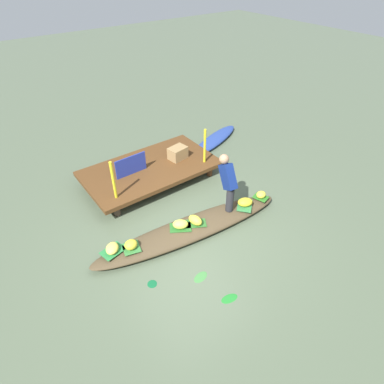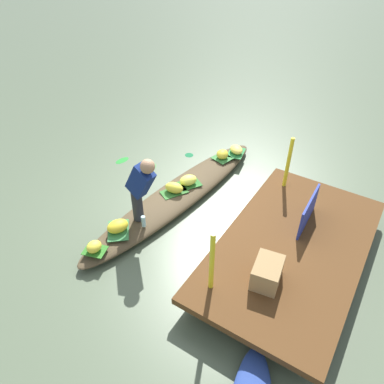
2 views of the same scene
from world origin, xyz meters
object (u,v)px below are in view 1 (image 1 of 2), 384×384
Objects in this scene: market_banner at (131,165)px; vendor_person at (228,181)px; banana_bunch_1 at (245,202)px; banana_bunch_0 at (261,195)px; produce_crate at (178,153)px; vendor_boat at (191,228)px; banana_bunch_5 at (131,245)px; banana_bunch_4 at (195,220)px; banana_bunch_3 at (112,248)px; water_bottle at (227,201)px; banana_bunch_2 at (180,224)px; moored_boat at (215,140)px.

vendor_person is at bearing -64.11° from market_banner.
banana_bunch_1 is 0.41× the size of market_banner.
banana_bunch_0 is 0.50× the size of produce_crate.
vendor_boat is 16.94× the size of banana_bunch_5.
banana_bunch_3 is at bearing 169.34° from banana_bunch_4.
water_bottle reaches higher than banana_bunch_4.
banana_bunch_4 is at bearing -10.66° from banana_bunch_3.
banana_bunch_4 is 1.03m from vendor_person.
banana_bunch_1 is at bearing -59.48° from market_banner.
market_banner is at bearing 88.83° from banana_bunch_2.
produce_crate is (-1.72, -0.60, 0.44)m from moored_boat.
water_bottle is (-1.81, -2.58, 0.22)m from moored_boat.
banana_bunch_3 is 0.25× the size of vendor_person.
vendor_person is (0.92, 0.01, 0.79)m from vendor_boat.
banana_bunch_2 is 0.39× the size of market_banner.
moored_boat is at bearing 54.95° from water_bottle.
banana_bunch_1 is 2.75m from market_banner.
moored_boat is at bearing 19.09° from produce_crate.
water_bottle is at bearing 33.80° from vendor_person.
produce_crate is at bearing 68.88° from vendor_boat.
banana_bunch_0 is 1.05m from vendor_person.
banana_bunch_4 is at bearing -174.97° from water_bottle.
market_banner reaches higher than banana_bunch_4.
vendor_person is (-1.88, -2.63, 0.81)m from moored_boat.
produce_crate is at bearing 94.99° from banana_bunch_1.
banana_bunch_1 reaches higher than moored_boat.
banana_bunch_1 is 2.57m from banana_bunch_5.
banana_bunch_3 is at bearing 156.63° from banana_bunch_5.
produce_crate reaches higher than banana_bunch_3.
banana_bunch_2 is at bearing 164.85° from banana_bunch_4.
banana_bunch_2 reaches higher than banana_bunch_0.
vendor_boat is at bearing -6.93° from banana_bunch_5.
banana_bunch_3 is 2.58m from water_bottle.
banana_bunch_1 is (1.28, -0.20, 0.20)m from vendor_boat.
banana_bunch_0 is at bearing -6.29° from banana_bunch_4.
vendor_person is (2.50, -0.28, 0.61)m from banana_bunch_3.
banana_bunch_4 is 0.40× the size of market_banner.
banana_bunch_2 is at bearing 170.28° from banana_bunch_1.
produce_crate is at bearing 87.47° from water_bottle.
vendor_boat is 3.85m from moored_boat.
produce_crate reaches higher than water_bottle.
vendor_boat is at bearing -156.41° from moored_boat.
vendor_person is (-0.36, 0.21, 0.59)m from banana_bunch_1.
vendor_person reaches higher than banana_bunch_5.
produce_crate is (0.09, 1.98, 0.21)m from water_bottle.
market_banner is at bearing 61.08° from banana_bunch_5.
banana_bunch_2 is 1.29m from vendor_person.
vendor_boat is 1.90× the size of moored_boat.
produce_crate is (2.35, 1.89, 0.22)m from banana_bunch_5.
banana_bunch_5 is 3.02m from produce_crate.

